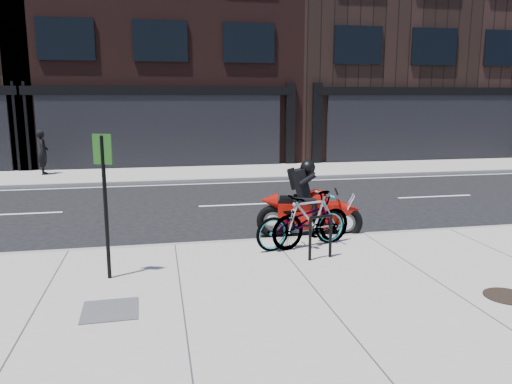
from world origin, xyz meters
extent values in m
plane|color=black|center=(0.00, 0.00, 0.00)|extent=(120.00, 120.00, 0.00)
cube|color=gray|center=(0.00, -5.00, 0.07)|extent=(60.00, 6.00, 0.13)
cube|color=gray|center=(0.00, 7.75, 0.07)|extent=(60.00, 3.50, 0.13)
cube|color=black|center=(-2.00, 14.50, 7.25)|extent=(12.00, 10.00, 14.50)
cube|color=black|center=(10.00, 14.50, 6.25)|extent=(12.00, 10.00, 12.50)
cylinder|color=black|center=(0.33, -3.42, 0.52)|extent=(0.05, 0.05, 0.78)
cylinder|color=black|center=(0.75, -3.32, 0.52)|extent=(0.05, 0.05, 0.78)
cylinder|color=black|center=(0.54, -3.37, 0.91)|extent=(0.43, 0.15, 0.05)
imported|color=gray|center=(0.41, -2.60, 0.64)|extent=(2.05, 1.13, 1.02)
imported|color=gray|center=(0.61, -2.60, 0.67)|extent=(1.86, 1.04, 1.08)
torus|color=black|center=(1.63, -1.82, 0.35)|extent=(0.74, 0.35, 0.72)
torus|color=black|center=(0.13, -1.39, 0.35)|extent=(0.74, 0.35, 0.72)
cube|color=#8E0D06|center=(0.87, -1.60, 0.57)|extent=(1.38, 0.76, 0.42)
cone|color=#8E0D06|center=(1.67, -1.83, 0.64)|extent=(0.61, 0.60, 0.48)
sphere|color=#8E0D06|center=(1.03, -1.64, 0.86)|extent=(0.44, 0.44, 0.44)
cube|color=black|center=(0.55, -1.51, 0.83)|extent=(0.66, 0.46, 0.13)
cylinder|color=silver|center=(0.34, -1.25, 0.33)|extent=(0.61, 0.26, 0.10)
cube|color=black|center=(0.70, -1.55, 1.21)|extent=(0.52, 0.50, 0.65)
cube|color=black|center=(0.53, -1.50, 1.29)|extent=(0.34, 0.39, 0.44)
sphere|color=black|center=(0.83, -1.59, 1.53)|extent=(0.32, 0.32, 0.32)
imported|color=black|center=(-6.50, 8.24, 0.96)|extent=(0.51, 0.67, 1.66)
cylinder|color=black|center=(2.67, -5.58, 0.14)|extent=(0.81, 0.81, 0.02)
cube|color=#57575A|center=(-2.98, -4.95, 0.14)|extent=(0.77, 0.77, 0.02)
cylinder|color=black|center=(-3.10, -3.65, 1.27)|extent=(0.06, 0.06, 2.29)
cube|color=#215618|center=(-3.10, -3.65, 2.21)|extent=(0.29, 0.14, 0.47)
camera|label=1|loc=(-2.27, -11.60, 3.00)|focal=35.00mm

